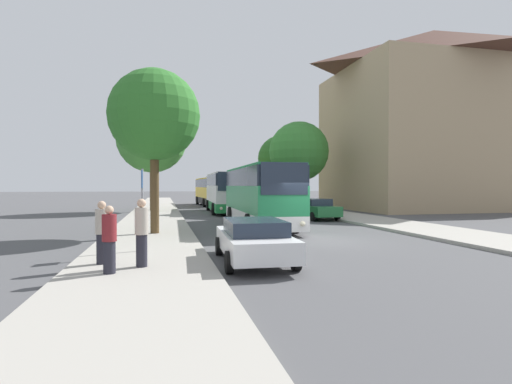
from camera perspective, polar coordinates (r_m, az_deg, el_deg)
name	(u,v)px	position (r m, az deg, el deg)	size (l,w,h in m)	color
ground_plane	(318,242)	(17.21, 8.89, -7.00)	(300.00, 300.00, 0.00)	#4C4C4F
sidewalk_left	(147,245)	(15.97, -15.29, -7.37)	(4.00, 120.00, 0.15)	#A39E93
sidewalk_right	(460,235)	(20.86, 27.08, -5.50)	(4.00, 120.00, 0.15)	#A39E93
building_right_background	(433,120)	(45.63, 23.99, 9.42)	(19.25, 14.57, 18.36)	tan
bus_front	(259,195)	(22.88, 0.46, -0.44)	(2.89, 10.79, 3.43)	silver
bus_middle	(225,192)	(35.18, -4.41, 0.04)	(3.15, 10.44, 3.44)	#238942
bus_rear	(211,191)	(47.82, -6.44, 0.16)	(3.02, 10.84, 3.25)	#2D2D2D
parked_car_left_curb	(254,239)	(12.33, -0.32, -6.78)	(2.21, 4.75, 1.34)	silver
parked_car_right_near	(316,208)	(28.30, 8.58, -2.34)	(2.14, 4.56, 1.45)	#236B38
bus_stop_sign	(142,200)	(14.08, -15.94, -1.14)	(0.08, 0.45, 2.79)	gray
pedestrian_waiting_near	(142,232)	(11.38, -16.03, -5.54)	(0.36, 0.36, 1.86)	#23232D
pedestrian_waiting_far	(109,239)	(10.78, -20.22, -6.36)	(0.36, 0.36, 1.72)	#23232D
pedestrian_walking_back	(102,232)	(12.15, -21.16, -5.36)	(0.36, 0.36, 1.79)	#23232D
tree_left_near	(154,115)	(19.43, -14.32, 10.56)	(4.23, 4.23, 7.63)	#513D23
tree_left_far	(152,138)	(37.59, -14.66, 7.49)	(6.32, 6.32, 9.71)	#513D23
tree_right_near	(281,159)	(49.80, 3.59, 4.78)	(5.74, 5.74, 8.46)	#47331E
tree_right_mid	(299,152)	(38.56, 6.14, 5.76)	(5.70, 5.70, 8.34)	#47331E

